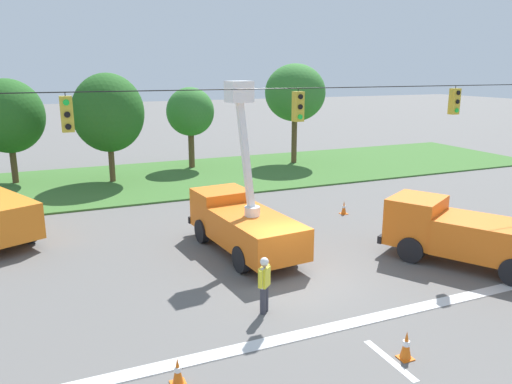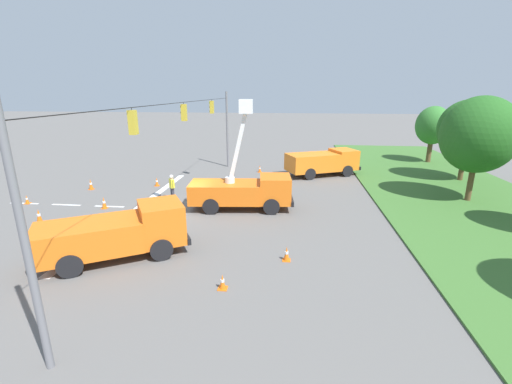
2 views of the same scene
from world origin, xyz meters
The scene contains 15 objects.
ground_plane centered at (0.00, 0.00, 0.00)m, with size 200.00×200.00×0.00m, color #605E5B.
grass_verge centered at (0.00, 18.00, 0.05)m, with size 56.00×12.00×0.10m, color #3D6B2D.
lane_markings centered at (0.00, -4.89, 0.00)m, with size 17.60×15.25×0.01m.
signal_gantry centered at (-0.02, 0.00, 4.43)m, with size 26.20×0.33×7.20m.
tree_west centered at (-9.44, 20.35, 4.33)m, with size 4.37×4.68×6.64m.
tree_centre centered at (-3.65, 18.31, 4.50)m, with size 4.46×4.74×6.98m.
tree_east centered at (2.41, 20.91, 4.15)m, with size 3.45×3.45×5.93m.
tree_far_east centered at (10.26, 19.64, 5.42)m, with size 4.50×4.82×7.60m.
utility_truck_bucket_lift centered at (-0.54, 3.36, 1.32)m, with size 2.88×6.64×6.76m.
utility_truck_support_far centered at (6.65, -1.24, 1.21)m, with size 5.14×6.60×2.31m.
road_worker centered at (-1.89, -1.79, 1.00)m, with size 0.51×0.47×1.77m.
traffic_cone_foreground_left centered at (6.17, 6.25, 0.32)m, with size 0.36×0.36×0.67m.
traffic_cone_foreground_right centered at (8.71, 3.89, 0.29)m, with size 0.36×0.36×0.61m.
traffic_cone_lane_edge_a centered at (-5.21, -4.25, 0.34)m, with size 0.36×0.36×0.69m.
traffic_cone_far_left centered at (0.40, -5.50, 0.38)m, with size 0.36×0.36×0.77m.
Camera 1 is at (-7.59, -14.43, 7.21)m, focal length 35.00 mm.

